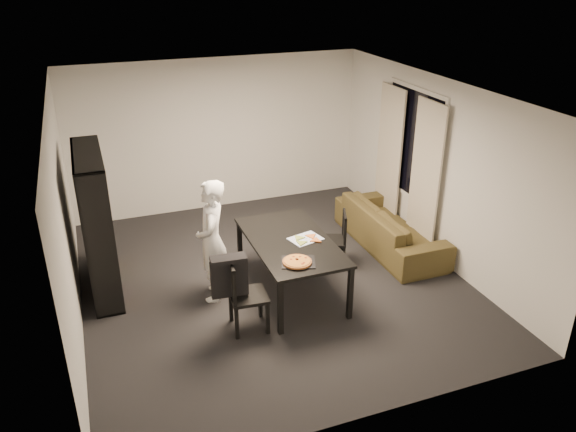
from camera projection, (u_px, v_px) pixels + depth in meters
name	position (u px, v px, depth m)	size (l,w,h in m)	color
room	(270.00, 192.00, 7.24)	(5.01, 5.51, 2.61)	black
window_pane	(413.00, 144.00, 8.45)	(0.02, 1.40, 1.60)	black
window_frame	(413.00, 144.00, 8.45)	(0.03, 1.52, 1.72)	white
curtain_left	(425.00, 178.00, 8.13)	(0.03, 0.70, 2.25)	beige
curtain_right	(389.00, 156.00, 9.01)	(0.03, 0.70, 2.25)	beige
bookshelf	(97.00, 223.00, 7.21)	(0.35, 1.50, 1.90)	black
dining_table	(291.00, 245.00, 7.24)	(1.00, 1.80, 0.75)	black
chair_left	(241.00, 291.00, 6.53)	(0.46, 0.46, 0.92)	black
chair_right	(337.00, 236.00, 7.95)	(0.50, 0.50, 0.82)	black
draped_jacket	(229.00, 275.00, 6.40)	(0.43, 0.21, 0.51)	black
person	(212.00, 241.00, 7.07)	(0.59, 0.39, 1.62)	white
baking_tray	(298.00, 262.00, 6.69)	(0.40, 0.32, 0.01)	black
pepperoni_pizza	(297.00, 262.00, 6.65)	(0.35, 0.35, 0.03)	#97572C
kitchen_towel	(306.00, 239.00, 7.24)	(0.40, 0.30, 0.01)	white
pizza_slices	(307.00, 239.00, 7.21)	(0.37, 0.31, 0.01)	gold
sofa	(390.00, 227.00, 8.56)	(2.18, 0.85, 0.64)	#3E3619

